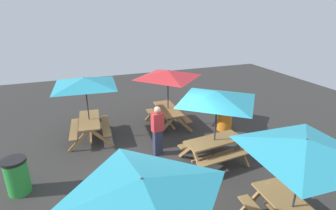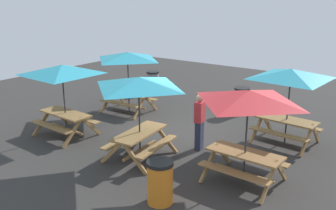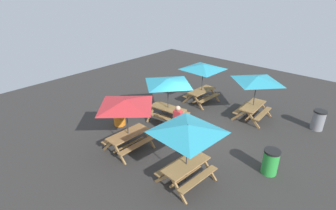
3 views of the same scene
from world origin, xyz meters
name	(u,v)px [view 1 (image 1 of 3)]	position (x,y,z in m)	size (l,w,h in m)	color
ground_plane	(163,176)	(0.00, 0.00, 0.00)	(24.00, 24.00, 0.00)	#33302D
picnic_table_0	(143,196)	(2.96, -1.32, 1.99)	(2.10, 2.10, 2.34)	olive
picnic_table_1	(217,102)	(-0.13, 1.71, 1.99)	(2.19, 2.19, 2.34)	olive
picnic_table_2	(168,78)	(-3.06, 1.30, 1.99)	(2.06, 2.06, 2.34)	olive
picnic_table_3	(304,154)	(2.88, 1.79, 1.99)	(2.83, 2.83, 2.34)	olive
picnic_table_4	(85,86)	(-3.03, -1.71, 1.99)	(2.82, 2.82, 2.34)	olive
trash_bin_orange	(225,118)	(-1.99, 3.25, 0.49)	(0.59, 0.59, 0.98)	orange
trash_bin_green	(17,176)	(-0.63, -3.71, 0.49)	(0.59, 0.59, 0.98)	green
person_standing	(158,130)	(-1.15, 0.24, 0.89)	(0.28, 0.39, 1.67)	#2D334C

